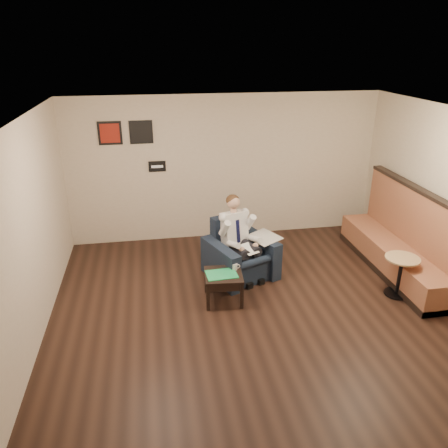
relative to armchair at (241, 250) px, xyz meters
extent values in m
plane|color=black|center=(0.04, -1.29, -0.48)|extent=(6.00, 6.00, 0.00)
cube|color=beige|center=(0.04, 1.71, 0.92)|extent=(6.00, 0.02, 2.80)
cube|color=beige|center=(0.04, -4.29, 0.92)|extent=(6.00, 0.02, 2.80)
cube|color=beige|center=(-2.96, -1.29, 0.92)|extent=(0.02, 6.00, 2.80)
cube|color=white|center=(0.04, -1.29, 2.32)|extent=(6.00, 6.00, 0.02)
cube|color=black|center=(-1.26, 1.69, 1.02)|extent=(0.32, 0.02, 0.20)
cube|color=maroon|center=(-2.06, 1.69, 1.67)|extent=(0.42, 0.03, 0.42)
cube|color=black|center=(-1.51, 1.69, 1.67)|extent=(0.42, 0.03, 0.42)
cube|color=black|center=(0.00, 0.00, 0.00)|extent=(1.28, 1.28, 0.95)
cube|color=white|center=(0.08, -0.21, 0.11)|extent=(0.33, 0.37, 0.01)
cube|color=silver|center=(0.41, 0.05, 0.17)|extent=(0.59, 0.64, 0.01)
cube|color=black|center=(-0.42, -0.72, -0.25)|extent=(0.60, 0.60, 0.46)
cube|color=#23B05F|center=(-0.45, -0.74, -0.01)|extent=(0.47, 0.35, 0.01)
cylinder|color=white|center=(-0.22, -0.61, 0.03)|extent=(0.09, 0.09, 0.10)
cube|color=black|center=(-0.35, -0.56, -0.01)|extent=(0.16, 0.10, 0.01)
cube|color=brown|center=(2.63, -0.28, 0.25)|extent=(0.67, 2.83, 1.45)
cylinder|color=tan|center=(2.29, -1.03, -0.15)|extent=(0.66, 0.66, 0.64)
camera|label=1|loc=(-1.39, -6.36, 3.20)|focal=35.00mm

